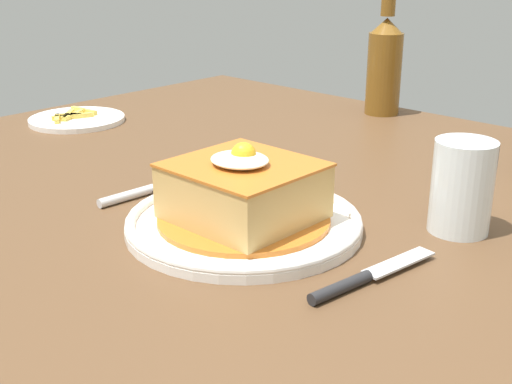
% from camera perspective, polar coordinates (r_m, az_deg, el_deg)
% --- Properties ---
extents(dining_table, '(1.28, 0.97, 0.76)m').
position_cam_1_polar(dining_table, '(0.95, 3.14, -5.26)').
color(dining_table, brown).
rests_on(dining_table, ground_plane).
extents(main_plate, '(0.27, 0.27, 0.02)m').
position_cam_1_polar(main_plate, '(0.77, -1.02, -2.55)').
color(main_plate, white).
rests_on(main_plate, dining_table).
extents(sandwich_meal, '(0.20, 0.20, 0.09)m').
position_cam_1_polar(sandwich_meal, '(0.75, -1.05, -0.10)').
color(sandwich_meal, '#C66B23').
rests_on(sandwich_meal, main_plate).
extents(fork, '(0.02, 0.14, 0.01)m').
position_cam_1_polar(fork, '(0.88, -9.81, -0.04)').
color(fork, silver).
rests_on(fork, dining_table).
extents(knife, '(0.04, 0.17, 0.01)m').
position_cam_1_polar(knife, '(0.65, 8.58, -7.32)').
color(knife, '#262628').
rests_on(knife, dining_table).
extents(beer_bottle_amber_far, '(0.06, 0.06, 0.27)m').
position_cam_1_polar(beer_bottle_amber_far, '(1.30, 10.76, 10.79)').
color(beer_bottle_amber_far, brown).
rests_on(beer_bottle_amber_far, dining_table).
extents(drinking_glass, '(0.07, 0.07, 0.10)m').
position_cam_1_polar(drinking_glass, '(0.78, 16.87, -0.08)').
color(drinking_glass, '#3F2314').
rests_on(drinking_glass, dining_table).
extents(side_plate_fries, '(0.17, 0.17, 0.02)m').
position_cam_1_polar(side_plate_fries, '(1.27, -14.85, 5.94)').
color(side_plate_fries, white).
rests_on(side_plate_fries, dining_table).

